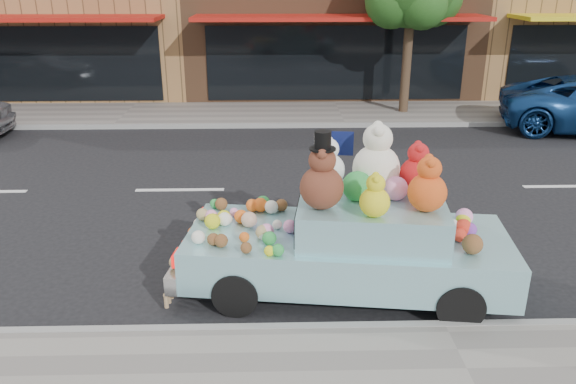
{
  "coord_description": "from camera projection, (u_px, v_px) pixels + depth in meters",
  "views": [
    {
      "loc": [
        -2.07,
        -10.76,
        4.09
      ],
      "look_at": [
        -1.88,
        -3.41,
        1.25
      ],
      "focal_mm": 35.0,
      "sensor_mm": 36.0,
      "label": 1
    }
  ],
  "objects": [
    {
      "name": "ground",
      "position": [
        375.0,
        188.0,
        11.55
      ],
      "size": [
        120.0,
        120.0,
        0.0
      ],
      "primitive_type": "plane",
      "color": "black",
      "rests_on": "ground"
    },
    {
      "name": "far_sidewalk",
      "position": [
        339.0,
        113.0,
        17.6
      ],
      "size": [
        60.0,
        3.0,
        0.12
      ],
      "primitive_type": "cube",
      "color": "gray",
      "rests_on": "ground"
    },
    {
      "name": "near_kerb",
      "position": [
        444.0,
        327.0,
        6.87
      ],
      "size": [
        60.0,
        0.12,
        0.13
      ],
      "primitive_type": "cube",
      "color": "gray",
      "rests_on": "ground"
    },
    {
      "name": "far_kerb",
      "position": [
        345.0,
        125.0,
        16.19
      ],
      "size": [
        60.0,
        0.12,
        0.13
      ],
      "primitive_type": "cube",
      "color": "gray",
      "rests_on": "ground"
    },
    {
      "name": "art_car",
      "position": [
        350.0,
        235.0,
        7.57
      ],
      "size": [
        4.66,
        2.29,
        2.35
      ],
      "rotation": [
        0.0,
        0.0,
        -0.13
      ],
      "color": "black",
      "rests_on": "ground"
    }
  ]
}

